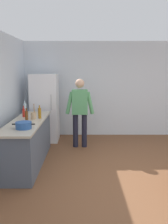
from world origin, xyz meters
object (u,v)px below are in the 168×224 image
Objects in this scene: utensil_jar at (33,115)px; bottle_beer_brown at (26,116)px; refrigerator at (45,108)px; cooking_pot at (23,125)px; bottle_oil_amber at (39,113)px; bottle_sauce_red at (24,113)px; bottle_water_clear at (25,108)px; person at (80,108)px.

utensil_jar is 1.23× the size of bottle_beer_brown.
refrigerator is 2.22m from cooking_pot.
cooking_pot is 0.81m from utensil_jar.
bottle_oil_amber is 0.41m from bottle_sauce_red.
cooking_pot is at bearing -77.00° from bottle_water_clear.
bottle_sauce_red is at bearing 139.14° from utensil_jar.
bottle_oil_amber is (0.11, -1.35, 0.12)m from refrigerator.
bottle_water_clear reaches higher than cooking_pot.
refrigerator is 1.06× the size of person.
bottle_water_clear is at bearing -170.32° from person.
cooking_pot is 1.43× the size of bottle_oil_amber.
utensil_jar is at bearing -138.06° from person.
person is 7.08× the size of bottle_sauce_red.
person is at bearing 27.50° from bottle_sauce_red.
bottle_water_clear reaches higher than bottle_oil_amber.
bottle_sauce_red reaches higher than cooking_pot.
bottle_water_clear is (-0.34, -0.77, 0.13)m from refrigerator.
bottle_water_clear is at bearing 100.47° from bottle_sauce_red.
refrigerator reaches higher than utensil_jar.
refrigerator is 0.85m from bottle_water_clear.
bottle_water_clear is (-0.33, 1.45, 0.07)m from cooking_pot.
bottle_oil_amber is (0.22, 0.26, 0.01)m from bottle_beer_brown.
person is at bearing 60.10° from cooking_pot.
bottle_beer_brown is at bearing -93.63° from refrigerator.
bottle_sauce_red is (-0.26, 1.03, 0.04)m from cooking_pot.
bottle_beer_brown is (-0.10, -0.20, 0.03)m from utensil_jar.
refrigerator is at bearing 89.80° from cooking_pot.
person is 5.31× the size of utensil_jar.
bottle_water_clear is 0.42m from bottle_sauce_red.
cooking_pot is 1.25× the size of utensil_jar.
utensil_jar is at bearing -90.19° from refrigerator.
bottle_sauce_red is at bearing -79.53° from bottle_water_clear.
bottle_oil_amber is 0.93× the size of bottle_water_clear.
refrigerator is 1.41m from utensil_jar.
person is 1.16m from bottle_oil_amber.
bottle_beer_brown is 0.93× the size of bottle_oil_amber.
utensil_jar is at bearing 89.79° from cooking_pot.
person is 1.28m from utensil_jar.
utensil_jar is 0.14m from bottle_oil_amber.
bottle_oil_amber reaches higher than bottle_beer_brown.
cooking_pot is 1.54× the size of bottle_beer_brown.
utensil_jar reaches higher than bottle_water_clear.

